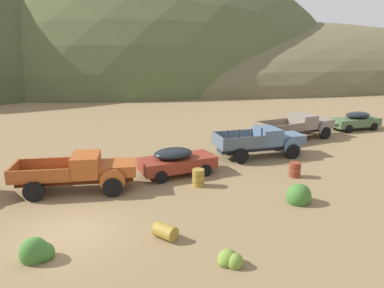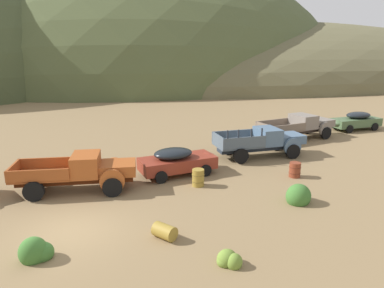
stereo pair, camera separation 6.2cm
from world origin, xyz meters
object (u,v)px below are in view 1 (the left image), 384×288
(truck_oxide_orange, at_px, (85,172))
(car_rust_red, at_px, (180,161))
(oil_drum_spare, at_px, (295,170))
(oil_drum_tipped, at_px, (165,231))
(truck_primer_gray, at_px, (302,126))
(oil_drum_foreground, at_px, (198,178))
(car_weathered_green, at_px, (354,121))
(truck_chalk_blue, at_px, (266,141))

(truck_oxide_orange, relative_size, car_rust_red, 1.38)
(car_rust_red, distance_m, oil_drum_spare, 6.46)
(oil_drum_tipped, xyz_separation_m, oil_drum_spare, (8.95, 3.31, 0.13))
(truck_primer_gray, xyz_separation_m, oil_drum_foreground, (-11.90, -5.86, -0.54))
(car_weathered_green, xyz_separation_m, oil_drum_foreground, (-18.13, -6.32, -0.36))
(oil_drum_foreground, bearing_deg, car_weathered_green, 19.23)
(car_rust_red, distance_m, car_weathered_green, 18.80)
(truck_primer_gray, distance_m, car_weathered_green, 6.25)
(truck_oxide_orange, distance_m, oil_drum_tipped, 6.48)
(truck_primer_gray, bearing_deg, truck_chalk_blue, -154.81)
(truck_chalk_blue, height_order, oil_drum_tipped, truck_chalk_blue)
(truck_primer_gray, bearing_deg, car_weathered_green, 2.03)
(car_weathered_green, height_order, oil_drum_spare, car_weathered_green)
(car_rust_red, height_order, oil_drum_foreground, car_rust_red)
(car_rust_red, relative_size, truck_chalk_blue, 0.73)
(oil_drum_tipped, bearing_deg, car_weathered_green, 26.25)
(truck_oxide_orange, height_order, oil_drum_spare, truck_oxide_orange)
(truck_chalk_blue, xyz_separation_m, car_weathered_green, (11.74, 3.32, -0.18))
(truck_chalk_blue, relative_size, oil_drum_foreground, 6.84)
(truck_chalk_blue, bearing_deg, oil_drum_spare, -94.40)
(truck_chalk_blue, xyz_separation_m, oil_drum_foreground, (-6.39, -3.01, -0.55))
(car_weathered_green, height_order, oil_drum_foreground, car_weathered_green)
(truck_primer_gray, xyz_separation_m, car_weathered_green, (6.23, 0.46, -0.18))
(truck_chalk_blue, bearing_deg, car_weathered_green, 24.10)
(truck_primer_gray, xyz_separation_m, oil_drum_tipped, (-15.37, -10.19, -0.71))
(truck_oxide_orange, relative_size, oil_drum_tipped, 5.96)
(truck_chalk_blue, bearing_deg, truck_primer_gray, 35.72)
(car_rust_red, distance_m, truck_chalk_blue, 6.64)
(oil_drum_spare, bearing_deg, car_rust_red, 151.40)
(truck_chalk_blue, bearing_deg, oil_drum_foreground, -146.46)
(truck_oxide_orange, distance_m, car_rust_red, 5.23)
(car_rust_red, relative_size, truck_primer_gray, 0.69)
(truck_chalk_blue, distance_m, car_weathered_green, 12.20)
(oil_drum_foreground, distance_m, oil_drum_spare, 5.57)
(car_weathered_green, distance_m, oil_drum_foreground, 19.20)
(car_weathered_green, relative_size, oil_drum_foreground, 5.31)
(truck_primer_gray, bearing_deg, oil_drum_foreground, -155.96)
(truck_oxide_orange, bearing_deg, truck_primer_gray, 29.44)
(oil_drum_foreground, bearing_deg, truck_primer_gray, 26.23)
(oil_drum_foreground, xyz_separation_m, oil_drum_spare, (5.48, -1.02, -0.03))
(car_rust_red, bearing_deg, oil_drum_tipped, -117.17)
(oil_drum_tipped, xyz_separation_m, oil_drum_foreground, (3.48, 4.33, 0.17))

